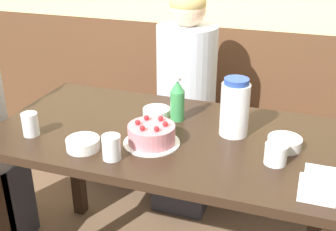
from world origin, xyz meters
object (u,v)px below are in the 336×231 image
bench_seat (210,154)px  bowl_soup_white (284,143)px  glass_water_tall (276,154)px  glass_tumbler_short (111,147)px  soju_bottle (177,100)px  napkin_holder (318,187)px  glass_shot_small (30,124)px  water_pitcher (235,108)px  person_dark_striped (186,112)px  bowl_side_dish (83,144)px  birthday_cake (152,135)px  bowl_rice_small (157,112)px

bench_seat → bowl_soup_white: bearing=-60.6°
glass_water_tall → glass_tumbler_short: glass_tumbler_short is taller
soju_bottle → napkin_holder: bearing=-34.5°
glass_water_tall → glass_shot_small: (-0.92, -0.09, 0.01)m
bowl_soup_white → soju_bottle: bearing=166.8°
water_pitcher → glass_water_tall: bearing=-43.8°
water_pitcher → bowl_soup_white: bearing=-14.5°
person_dark_striped → glass_water_tall: bearing=36.7°
person_dark_striped → bowl_soup_white: bearing=42.9°
bench_seat → glass_shot_small: 1.28m
napkin_holder → glass_shot_small: 1.06m
glass_tumbler_short → napkin_holder: bearing=-0.7°
glass_water_tall → glass_shot_small: size_ratio=0.86×
soju_bottle → bowl_soup_white: bearing=-13.2°
bowl_side_dish → bowl_soup_white: bearing=19.6°
napkin_holder → glass_water_tall: 0.21m
water_pitcher → bowl_side_dish: bearing=-148.9°
napkin_holder → glass_shot_small: size_ratio=1.20×
birthday_cake → bowl_rice_small: (-0.07, 0.25, -0.02)m
water_pitcher → birthday_cake: bearing=-146.7°
bench_seat → bowl_side_dish: (-0.24, -1.06, 0.57)m
glass_shot_small → bench_seat: bearing=64.5°
soju_bottle → bowl_side_dish: soju_bottle is taller
bowl_soup_white → bowl_side_dish: 0.74m
birthday_cake → napkin_holder: (0.59, -0.16, 0.00)m
water_pitcher → bowl_soup_white: 0.23m
water_pitcher → person_dark_striped: person_dark_striped is taller
bench_seat → bowl_soup_white: (0.45, -0.81, 0.57)m
bowl_rice_small → person_dark_striped: 0.52m
glass_tumbler_short → birthday_cake: bearing=58.1°
napkin_holder → glass_tumbler_short: size_ratio=1.24×
napkin_holder → bowl_rice_small: size_ratio=0.94×
napkin_holder → glass_shot_small: bearing=176.3°
soju_bottle → bowl_rice_small: size_ratio=1.61×
bowl_rice_small → glass_shot_small: (-0.40, -0.33, 0.03)m
bowl_soup_white → glass_shot_small: 0.97m
bowl_side_dish → birthday_cake: bearing=28.3°
soju_bottle → bowl_rice_small: 0.12m
birthday_cake → soju_bottle: (0.03, 0.23, 0.05)m
glass_shot_small → glass_water_tall: bearing=5.8°
glass_shot_small → bowl_rice_small: bearing=40.0°
birthday_cake → bench_seat: bearing=88.9°
bench_seat → napkin_holder: napkin_holder is taller
birthday_cake → bowl_soup_white: 0.49m
soju_bottle → bowl_soup_white: 0.46m
water_pitcher → bowl_side_dish: water_pitcher is taller
soju_bottle → bowl_side_dish: bearing=-125.1°
water_pitcher → soju_bottle: bearing=167.9°
soju_bottle → glass_water_tall: 0.49m
birthday_cake → glass_tumbler_short: bearing=-121.9°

